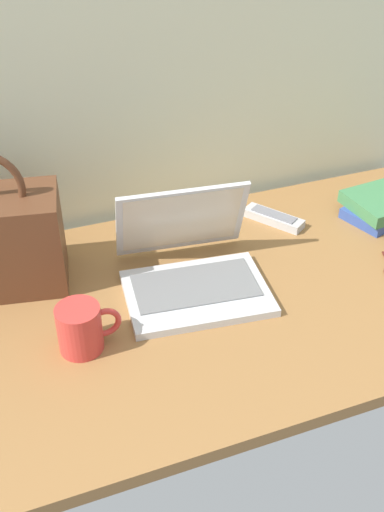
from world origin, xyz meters
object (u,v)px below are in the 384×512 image
at_px(remote_control_far, 274,218).
at_px(book_stack, 379,207).
at_px(laptop, 191,267).
at_px(coffee_mug, 81,328).

relative_size(remote_control_far, book_stack, 0.81).
distance_m(laptop, book_stack, 0.57).
xyz_separation_m(coffee_mug, book_stack, (0.83, 0.21, -0.02)).
xyz_separation_m(laptop, remote_control_far, (0.29, 0.17, -0.03)).
bearing_deg(laptop, coffee_mug, -156.74).
height_order(coffee_mug, book_stack, coffee_mug).
height_order(remote_control_far, book_stack, book_stack).
xyz_separation_m(laptop, coffee_mug, (-0.27, -0.12, 0.01)).
height_order(laptop, book_stack, laptop).
relative_size(laptop, coffee_mug, 2.63).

